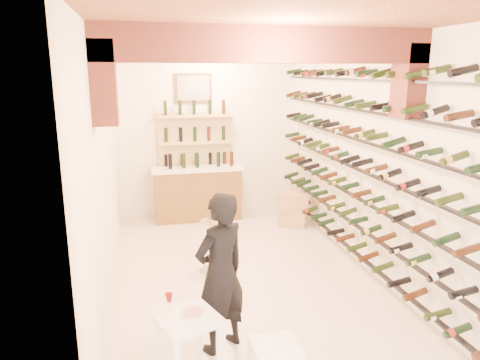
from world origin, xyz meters
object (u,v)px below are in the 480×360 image
(wine_rack, at_px, (353,162))
(back_counter, at_px, (198,192))
(chrome_barstool, at_px, (213,243))
(crate_lower, at_px, (292,218))
(tasting_table, at_px, (188,330))
(person, at_px, (220,273))

(wine_rack, xyz_separation_m, back_counter, (-1.83, 2.65, -1.02))
(chrome_barstool, bearing_deg, wine_rack, -6.50)
(back_counter, bearing_deg, crate_lower, -25.71)
(wine_rack, bearing_deg, tasting_table, -140.36)
(back_counter, distance_m, crate_lower, 1.84)
(back_counter, distance_m, person, 4.22)
(back_counter, bearing_deg, tasting_table, -98.38)
(person, height_order, chrome_barstool, person)
(tasting_table, bearing_deg, back_counter, 61.32)
(tasting_table, height_order, crate_lower, tasting_table)
(person, relative_size, chrome_barstool, 2.18)
(back_counter, xyz_separation_m, tasting_table, (-0.70, -4.74, 0.06))
(wine_rack, xyz_separation_m, person, (-2.14, -1.55, -0.72))
(person, bearing_deg, crate_lower, -149.88)
(back_counter, relative_size, crate_lower, 3.49)
(wine_rack, height_order, back_counter, wine_rack)
(tasting_table, height_order, person, person)
(back_counter, bearing_deg, chrome_barstool, -92.40)
(back_counter, height_order, person, person)
(wine_rack, distance_m, crate_lower, 2.35)
(crate_lower, bearing_deg, chrome_barstool, -136.25)
(wine_rack, distance_m, back_counter, 3.38)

